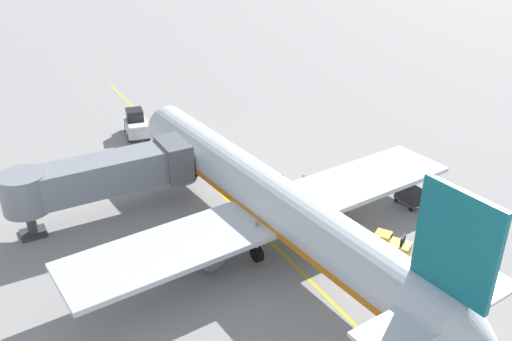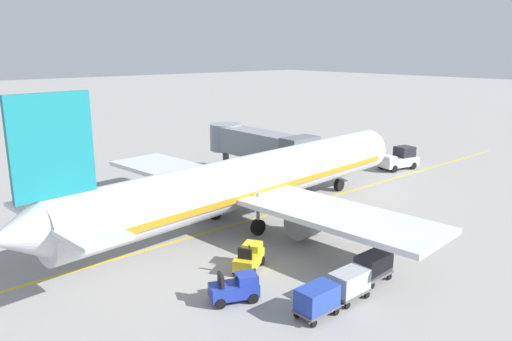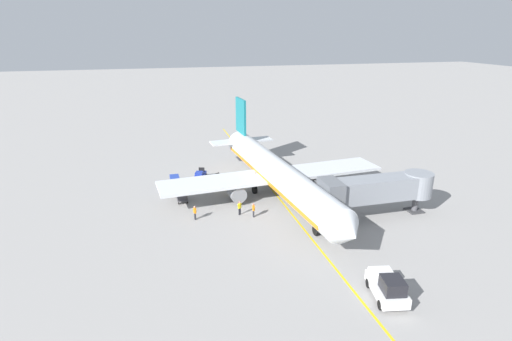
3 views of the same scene
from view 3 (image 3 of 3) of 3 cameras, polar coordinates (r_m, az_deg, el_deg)
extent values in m
plane|color=gray|center=(53.14, 3.11, -3.74)|extent=(400.00, 400.00, 0.00)
cube|color=gold|center=(53.14, 3.11, -3.74)|extent=(0.24, 80.00, 0.01)
cylinder|color=silver|center=(52.04, 2.93, -0.36)|extent=(6.50, 32.20, 3.70)
cube|color=orange|center=(52.20, 2.92, -0.84)|extent=(6.31, 29.65, 0.44)
cone|color=silver|center=(38.07, 13.01, -8.54)|extent=(3.82, 2.71, 3.63)
cone|color=silver|center=(67.62, -2.74, 4.53)|extent=(3.38, 3.07, 3.14)
cube|color=black|center=(39.13, 11.67, -6.58)|extent=(2.86, 1.34, 0.60)
cube|color=silver|center=(53.13, 2.50, -0.68)|extent=(30.34, 7.81, 0.36)
cylinder|color=gray|center=(55.10, 8.10, -1.51)|extent=(2.27, 3.36, 2.00)
cylinder|color=gray|center=(51.15, -2.90, -2.99)|extent=(2.27, 3.36, 2.00)
cube|color=#14707A|center=(64.42, -2.17, 7.72)|extent=(0.71, 4.41, 5.50)
cube|color=silver|center=(65.16, -2.07, 4.20)|extent=(10.19, 3.47, 0.24)
cylinder|color=black|center=(43.86, 8.54, -8.36)|extent=(0.54, 1.14, 1.10)
cylinder|color=gray|center=(43.17, 8.64, -6.54)|extent=(0.24, 0.24, 2.00)
cylinder|color=black|center=(55.57, 4.28, -2.10)|extent=(0.54, 1.14, 1.10)
cylinder|color=gray|center=(55.03, 4.32, -0.60)|extent=(0.24, 0.24, 2.00)
cylinder|color=black|center=(53.97, -0.20, -2.71)|extent=(0.54, 1.14, 1.10)
cylinder|color=gray|center=(53.41, -0.20, -1.17)|extent=(0.24, 0.24, 2.00)
cube|color=gray|center=(48.12, 16.14, -2.54)|extent=(12.00, 2.80, 2.60)
cube|color=slate|center=(45.77, 10.51, -3.22)|extent=(2.00, 3.50, 2.99)
cylinder|color=gray|center=(51.36, 21.93, -1.82)|extent=(3.36, 3.36, 2.86)
cylinder|color=#4C4C51|center=(52.21, 21.60, -4.28)|extent=(0.70, 0.70, 2.19)
cube|color=#38383A|center=(52.60, 21.47, -5.29)|extent=(1.80, 1.80, 0.16)
cube|color=silver|center=(35.73, 18.01, -15.61)|extent=(2.99, 4.74, 0.90)
cube|color=black|center=(34.43, 18.79, -15.14)|extent=(1.97, 2.13, 1.10)
cube|color=silver|center=(36.57, 17.23, -13.46)|extent=(2.04, 1.43, 0.36)
cylinder|color=black|center=(36.76, 15.71, -15.12)|extent=(0.50, 0.85, 0.80)
cylinder|color=black|center=(37.39, 18.51, -14.80)|extent=(0.50, 0.85, 0.80)
cylinder|color=black|center=(34.60, 17.30, -17.71)|extent=(0.50, 0.85, 0.80)
cylinder|color=black|center=(35.27, 20.27, -17.30)|extent=(0.50, 0.85, 0.80)
cube|color=#1E339E|center=(59.48, -7.85, -0.70)|extent=(2.06, 2.77, 0.70)
cube|color=#1E339E|center=(58.66, -8.05, -0.40)|extent=(1.34, 1.36, 0.44)
cube|color=black|center=(59.88, -7.71, 0.13)|extent=(0.84, 0.47, 0.64)
cylinder|color=black|center=(59.15, -7.91, -0.15)|extent=(0.17, 0.27, 0.54)
cylinder|color=black|center=(58.67, -7.55, -1.33)|extent=(0.40, 0.59, 0.56)
cylinder|color=black|center=(58.95, -8.56, -1.28)|extent=(0.40, 0.59, 0.56)
cylinder|color=black|center=(60.25, -7.12, -0.75)|extent=(0.40, 0.59, 0.56)
cylinder|color=black|center=(60.53, -8.11, -0.71)|extent=(0.40, 0.59, 0.56)
cube|color=gold|center=(56.99, -5.11, -1.49)|extent=(2.33, 2.76, 0.70)
cube|color=gold|center=(56.31, -4.67, -1.12)|extent=(1.42, 1.43, 0.44)
cube|color=black|center=(57.25, -5.59, -0.69)|extent=(0.80, 0.58, 0.64)
cylinder|color=black|center=(56.68, -5.05, -0.90)|extent=(0.21, 0.27, 0.54)
cylinder|color=black|center=(56.84, -4.11, -1.89)|extent=(0.46, 0.58, 0.56)
cylinder|color=black|center=(56.17, -4.93, -2.18)|extent=(0.46, 0.58, 0.56)
cylinder|color=black|center=(58.07, -5.27, -1.46)|extent=(0.46, 0.58, 0.56)
cylinder|color=black|center=(57.42, -6.08, -1.73)|extent=(0.46, 0.58, 0.56)
cube|color=#4C4C51|center=(52.43, -10.41, -3.88)|extent=(1.33, 2.22, 0.12)
cube|color=#2D2D33|center=(52.19, -10.45, -3.26)|extent=(1.26, 2.10, 1.10)
cylinder|color=#4C4C51|center=(51.10, -10.25, -4.51)|extent=(0.08, 0.70, 0.07)
cylinder|color=black|center=(51.80, -9.70, -4.41)|extent=(0.12, 0.36, 0.36)
cylinder|color=black|center=(51.73, -10.92, -4.53)|extent=(0.12, 0.36, 0.36)
cylinder|color=black|center=(53.32, -9.89, -3.73)|extent=(0.12, 0.36, 0.36)
cylinder|color=black|center=(53.24, -11.07, -3.83)|extent=(0.12, 0.36, 0.36)
cube|color=#4C4C51|center=(54.91, -11.15, -2.85)|extent=(1.33, 2.22, 0.12)
cube|color=#999EA3|center=(54.68, -11.19, -2.25)|extent=(1.26, 2.10, 1.10)
cylinder|color=#4C4C51|center=(53.57, -11.01, -3.42)|extent=(0.08, 0.70, 0.07)
cylinder|color=black|center=(54.27, -10.48, -3.34)|extent=(0.12, 0.36, 0.36)
cylinder|color=black|center=(54.20, -11.64, -3.45)|extent=(0.12, 0.36, 0.36)
cylinder|color=black|center=(55.79, -10.64, -2.71)|extent=(0.12, 0.36, 0.36)
cylinder|color=black|center=(55.73, -11.77, -2.82)|extent=(0.12, 0.36, 0.36)
cube|color=#4C4C51|center=(57.27, -11.38, -1.92)|extent=(1.33, 2.22, 0.12)
cube|color=#233D9E|center=(57.05, -11.42, -1.35)|extent=(1.26, 2.10, 1.10)
cylinder|color=#4C4C51|center=(55.92, -11.26, -2.45)|extent=(0.08, 0.70, 0.07)
cylinder|color=black|center=(56.62, -10.74, -2.39)|extent=(0.12, 0.36, 0.36)
cylinder|color=black|center=(56.56, -11.86, -2.49)|extent=(0.12, 0.36, 0.36)
cylinder|color=black|center=(58.15, -10.89, -1.81)|extent=(0.12, 0.36, 0.36)
cylinder|color=black|center=(58.10, -11.98, -1.91)|extent=(0.12, 0.36, 0.36)
cylinder|color=#232328|center=(48.05, -2.25, -5.76)|extent=(0.15, 0.15, 0.85)
cylinder|color=#232328|center=(47.92, -2.41, -5.84)|extent=(0.15, 0.15, 0.85)
cube|color=yellow|center=(47.68, -2.34, -5.01)|extent=(0.45, 0.42, 0.60)
cylinder|color=yellow|center=(47.88, -2.15, -4.97)|extent=(0.23, 0.21, 0.57)
cylinder|color=yellow|center=(47.53, -2.54, -5.16)|extent=(0.23, 0.21, 0.57)
sphere|color=beige|center=(47.51, -2.35, -4.53)|extent=(0.22, 0.22, 0.22)
cube|color=red|center=(47.50, -2.35, -4.51)|extent=(0.26, 0.22, 0.10)
cylinder|color=#232328|center=(47.38, -8.66, -6.36)|extent=(0.15, 0.15, 0.85)
cylinder|color=#232328|center=(47.21, -8.57, -6.45)|extent=(0.15, 0.15, 0.85)
cube|color=orange|center=(46.99, -8.66, -5.61)|extent=(0.34, 0.43, 0.60)
cylinder|color=orange|center=(47.22, -8.78, -5.55)|extent=(0.15, 0.24, 0.57)
cylinder|color=orange|center=(46.80, -8.54, -5.77)|extent=(0.15, 0.24, 0.57)
sphere|color=beige|center=(46.81, -8.69, -5.13)|extent=(0.22, 0.22, 0.22)
cube|color=red|center=(46.80, -8.69, -5.11)|extent=(0.15, 0.28, 0.10)
cylinder|color=#232328|center=(47.50, -0.38, -6.05)|extent=(0.15, 0.15, 0.85)
cylinder|color=#232328|center=(47.32, -0.33, -6.15)|extent=(0.15, 0.15, 0.85)
cube|color=orange|center=(47.11, -0.36, -5.31)|extent=(0.26, 0.39, 0.60)
cylinder|color=orange|center=(47.35, -0.42, -5.24)|extent=(0.10, 0.23, 0.57)
cylinder|color=orange|center=(46.91, -0.29, -5.48)|extent=(0.10, 0.23, 0.57)
sphere|color=tan|center=(46.93, -0.36, -4.83)|extent=(0.22, 0.22, 0.22)
cube|color=red|center=(46.92, -0.36, -4.81)|extent=(0.09, 0.27, 0.10)
camera|label=1|loc=(82.27, 8.84, 20.28)|focal=38.87mm
camera|label=2|loc=(71.41, -24.86, 11.10)|focal=34.46mm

